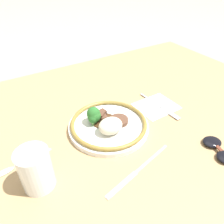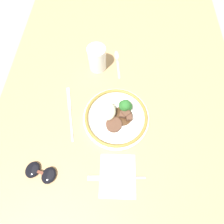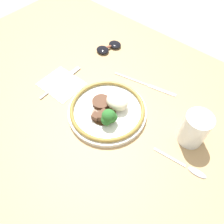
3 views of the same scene
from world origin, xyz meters
name	(u,v)px [view 3 (image 3 of 3)]	position (x,y,z in m)	size (l,w,h in m)	color
ground_plane	(113,129)	(0.00, 0.00, 0.00)	(8.00, 8.00, 0.00)	tan
dining_table	(113,125)	(0.00, 0.00, 0.02)	(1.50, 0.94, 0.04)	tan
napkin	(62,84)	(-0.23, 0.00, 0.05)	(0.14, 0.12, 0.00)	white
plate	(108,110)	(-0.03, 0.01, 0.06)	(0.24, 0.24, 0.07)	white
juice_glass	(194,130)	(0.20, 0.10, 0.09)	(0.07, 0.07, 0.10)	orange
fork	(65,79)	(-0.24, 0.02, 0.05)	(0.02, 0.19, 0.00)	#ADADB2
knife	(147,85)	(-0.01, 0.19, 0.05)	(0.22, 0.06, 0.00)	#ADADB2
spoon	(190,169)	(0.25, 0.02, 0.05)	(0.15, 0.03, 0.01)	#ADADB2
sunglasses	(109,47)	(-0.24, 0.25, 0.05)	(0.08, 0.11, 0.02)	black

